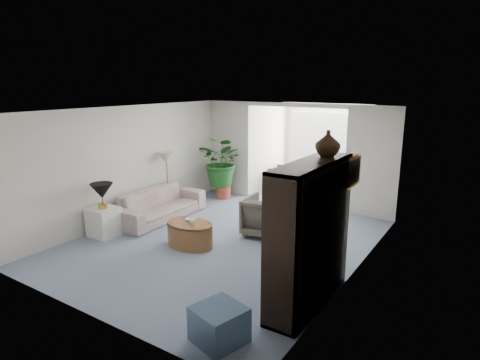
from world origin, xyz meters
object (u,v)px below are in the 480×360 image
Objects in this scene: sunroom_table at (318,177)px; table_lamp at (102,191)px; coffee_bowl at (191,220)px; plant_pot at (223,192)px; floor_lamp at (166,158)px; sunroom_chair_maroon at (283,178)px; framed_picture at (354,171)px; sofa at (160,204)px; coffee_table at (190,234)px; end_table at (104,222)px; coffee_cup at (192,224)px; entertainment_cabinet at (310,234)px; ottoman at (219,324)px; cabinet_urn at (328,143)px; wingback_chair at (267,216)px; sunroom_chair_blue at (334,182)px; side_table_dark at (306,222)px.

table_lamp is at bearing -109.01° from sunroom_table.
coffee_bowl is 0.50× the size of plant_pot.
sunroom_table is (1.65, 2.48, 0.14)m from plant_pot.
floor_lamp reaches higher than coffee_bowl.
sunroom_chair_maroon is at bearing 66.22° from floor_lamp.
sofa is at bearing 174.16° from framed_picture.
sunroom_table is at bearing 70.99° from table_lamp.
framed_picture is 0.53× the size of coffee_table.
framed_picture is at bearing -12.74° from floor_lamp.
floor_lamp is (-0.13, 1.97, 0.33)m from table_lamp.
coffee_cup is at bearing 12.27° from end_table.
plant_pot is 0.56× the size of sunroom_chair_maroon.
entertainment_cabinet is 4.95× the size of plant_pot.
coffee_bowl is at bearing 19.77° from table_lamp.
coffee_table is (1.89, -1.46, -1.02)m from floor_lamp.
ottoman is 0.76× the size of sunroom_chair_maroon.
cabinet_urn is (2.49, -0.04, 1.67)m from coffee_cup.
framed_picture is 2.50m from wingback_chair.
sunroom_chair_maroon reaches higher than sunroom_table.
sunroom_chair_blue reaches higher than coffee_table.
coffee_cup is 2.79m from ottoman.
end_table is at bearing 146.91° from sunroom_chair_blue.
sofa is 4.03m from sunroom_chair_maroon.
end_table is 1.97m from coffee_cup.
table_lamp is 0.51× the size of wingback_chair.
sunroom_chair_maroon is at bearing 62.50° from plant_pot.
end_table is 1.29× the size of table_lamp.
plant_pot is 0.66× the size of sunroom_table.
coffee_cup is at bearing 179.10° from cabinet_urn.
end_table is at bearing -18.89° from sunroom_chair_maroon.
end_table is at bearing -96.67° from plant_pot.
coffee_cup is 0.27× the size of cabinet_urn.
wingback_chair is 2.87m from plant_pot.
side_table_dark is at bearing 40.99° from coffee_bowl.
sunroom_chair_maroon is at bearing 127.55° from framed_picture.
sofa is 1.69m from coffee_bowl.
framed_picture reaches higher than side_table_dark.
entertainment_cabinet is 2.79× the size of sunroom_chair_maroon.
floor_lamp is at bearing 139.08° from ottoman.
end_table is 3.24m from wingback_chair.
entertainment_cabinet is at bearing -111.01° from sofa.
coffee_cup is at bearing 167.80° from entertainment_cabinet.
plant_pot is (-1.50, 3.08, -0.34)m from coffee_cup.
floor_lamp is at bearing 142.63° from coffee_cup.
side_table_dark is (3.20, 0.73, -0.02)m from sofa.
table_lamp is 0.53× the size of sunroom_chair_blue.
end_table is 4.80m from cabinet_urn.
wingback_chair is 1.21× the size of sunroom_chair_maroon.
sofa is 1.14× the size of entertainment_cabinet.
side_table_dark is at bearing 31.48° from end_table.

